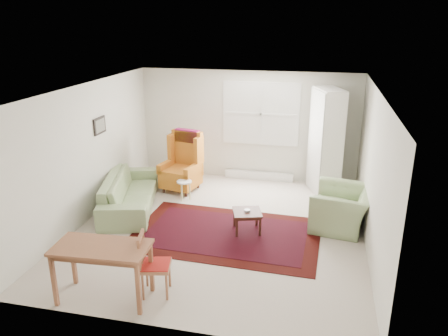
% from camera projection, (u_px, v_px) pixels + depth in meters
% --- Properties ---
extents(room, '(5.04, 5.54, 2.51)m').
position_uv_depth(room, '(224.00, 159.00, 7.65)').
color(room, beige).
rests_on(room, ground).
extents(rug, '(3.29, 2.18, 0.03)m').
position_uv_depth(rug, '(226.00, 233.00, 7.65)').
color(rug, black).
rests_on(rug, ground).
extents(sofa, '(1.48, 2.44, 0.92)m').
position_uv_depth(sofa, '(129.00, 186.00, 8.58)').
color(sofa, '#859C68').
rests_on(sofa, ground).
extents(armchair, '(1.15, 1.26, 0.88)m').
position_uv_depth(armchair, '(342.00, 205.00, 7.78)').
color(armchair, '#859C68').
rests_on(armchair, ground).
extents(wingback_chair, '(0.90, 0.93, 1.30)m').
position_uv_depth(wingback_chair, '(180.00, 162.00, 9.41)').
color(wingback_chair, '#C36F1E').
rests_on(wingback_chair, ground).
extents(coffee_table, '(0.60, 0.60, 0.39)m').
position_uv_depth(coffee_table, '(247.00, 221.00, 7.69)').
color(coffee_table, '#3A1911').
rests_on(coffee_table, ground).
extents(stool, '(0.38, 0.38, 0.42)m').
position_uv_depth(stool, '(184.00, 190.00, 9.05)').
color(stool, white).
rests_on(stool, ground).
extents(cabinet, '(0.74, 1.00, 2.24)m').
position_uv_depth(cabinet, '(326.00, 142.00, 9.19)').
color(cabinet, white).
rests_on(cabinet, ground).
extents(desk, '(1.28, 0.70, 0.79)m').
position_uv_depth(desk, '(104.00, 272.00, 5.79)').
color(desk, '#945C3C').
rests_on(desk, ground).
extents(desk_chair, '(0.47, 0.47, 0.90)m').
position_uv_depth(desk_chair, '(156.00, 264.00, 5.88)').
color(desk_chair, '#945C3C').
rests_on(desk_chair, ground).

